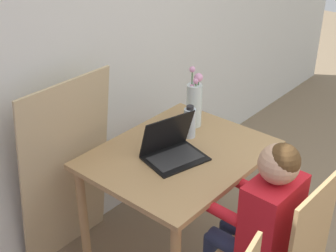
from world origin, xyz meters
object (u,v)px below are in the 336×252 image
laptop (172,148)px  water_bottle (190,122)px  person_seated (262,216)px  flower_vase (194,102)px

laptop → water_bottle: laptop is taller
person_seated → water_bottle: person_seated is taller
laptop → flower_vase: 0.39m
laptop → flower_vase: bearing=34.8°
laptop → water_bottle: size_ratio=1.83×
laptop → flower_vase: (0.35, 0.13, 0.10)m
flower_vase → water_bottle: size_ratio=1.90×
person_seated → flower_vase: flower_vase is taller
laptop → flower_vase: flower_vase is taller
person_seated → water_bottle: (0.27, 0.63, 0.15)m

